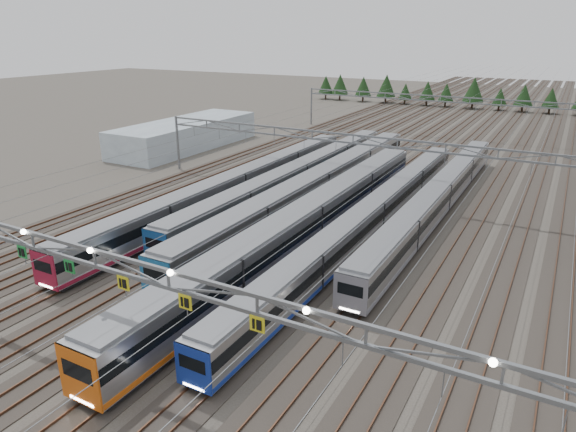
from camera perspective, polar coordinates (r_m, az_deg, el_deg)
The scene contains 13 objects.
ground at distance 35.62m, azimuth -19.21°, elevation -15.20°, with size 400.00×400.00×0.00m, color #47423A.
track_bed at distance 122.10m, azimuth 17.92°, elevation 10.33°, with size 54.00×260.00×5.42m.
train_a at distance 62.70m, azimuth -5.75°, elevation 3.33°, with size 2.77×53.73×3.60m.
train_b at distance 66.54m, azimuth 1.08°, elevation 4.41°, with size 2.76×53.20×3.60m.
train_c at distance 61.59m, azimuth 3.28°, elevation 3.25°, with size 3.01×55.98×3.92m.
train_d at distance 49.94m, azimuth 2.22°, elevation -0.69°, with size 3.10×54.70×4.05m.
train_e at distance 53.47m, azimuth 9.34°, elevation 0.04°, with size 2.53×58.35×3.29m.
train_f at distance 60.99m, azimuth 16.37°, elevation 2.07°, with size 2.67×52.92×3.48m.
gantry_near at distance 32.18m, azimuth -20.84°, elevation -4.82°, with size 56.36×0.61×8.08m.
gantry_mid at distance 64.30m, azimuth 7.21°, elevation 7.69°, with size 56.36×0.36×8.00m.
gantry_far at distance 106.88m, azimuth 16.51°, elevation 11.89°, with size 56.36×0.36×8.00m.
west_shed at distance 94.67m, azimuth -11.28°, elevation 8.89°, with size 10.00×30.00×4.71m, color #98A9B6.
treeline at distance 149.53m, azimuth 18.72°, elevation 12.91°, with size 87.50×5.60×7.02m.
Camera 1 is at (23.10, -18.48, 19.83)m, focal length 32.00 mm.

